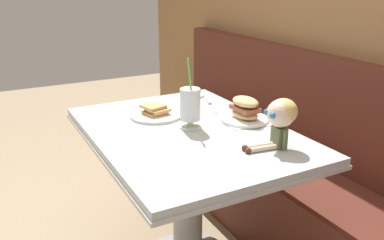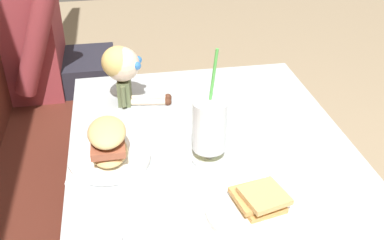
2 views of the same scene
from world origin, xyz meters
TOP-DOWN VIEW (x-y plane):
  - diner_table at (0.00, 0.18)m, footprint 1.11×0.81m
  - toast_plate at (-0.23, 0.13)m, footprint 0.25×0.25m
  - milkshake_glass at (-0.01, 0.20)m, footprint 0.10×0.10m
  - sandwich_plate at (0.03, 0.47)m, footprint 0.23×0.23m
  - seated_doll at (0.34, 0.41)m, footprint 0.13×0.23m
  - diner_patron at (1.10, 0.76)m, footprint 0.55×0.48m

SIDE VIEW (x-z plane):
  - diner_table at x=0.00m, z-range 0.17..0.91m
  - diner_patron at x=1.10m, z-range 0.34..1.15m
  - toast_plate at x=-0.23m, z-range 0.73..0.78m
  - sandwich_plate at x=0.03m, z-range 0.73..0.84m
  - milkshake_glass at x=-0.01m, z-range 0.68..1.00m
  - seated_doll at x=0.34m, z-range 0.77..0.97m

